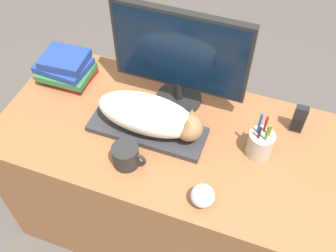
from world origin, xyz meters
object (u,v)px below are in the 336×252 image
coffee_mug (126,156)px  baseball (203,196)px  keyboard (147,130)px  pen_cup (260,143)px  cat (151,116)px  book_stack (66,68)px  monitor (180,56)px  phone (299,119)px

coffee_mug → baseball: coffee_mug is taller
keyboard → coffee_mug: (-0.01, -0.16, 0.03)m
pen_cup → baseball: bearing=-116.6°
cat → pen_cup: (0.39, 0.05, -0.04)m
cat → baseball: size_ratio=5.01×
keyboard → baseball: (0.28, -0.22, 0.03)m
baseball → book_stack: (-0.71, 0.38, 0.02)m
monitor → pen_cup: size_ratio=2.64×
book_stack → monitor: bearing=4.2°
keyboard → monitor: size_ratio=0.86×
coffee_mug → pen_cup: 0.47m
coffee_mug → phone: bearing=33.6°
pen_cup → keyboard: bearing=-173.6°
coffee_mug → baseball: (0.29, -0.06, -0.00)m
phone → book_stack: (-0.95, -0.04, -0.00)m
coffee_mug → pen_cup: size_ratio=0.64×
monitor → book_stack: size_ratio=2.26×
baseball → book_stack: 0.80m
pen_cup → baseball: size_ratio=2.44×
coffee_mug → book_stack: (-0.41, 0.32, 0.02)m
phone → book_stack: 0.95m
keyboard → book_stack: (-0.43, 0.16, 0.05)m
cat → phone: bearing=21.7°
coffee_mug → pen_cup: bearing=25.5°
pen_cup → book_stack: bearing=172.4°
coffee_mug → book_stack: 0.52m
phone → keyboard: bearing=-159.0°
keyboard → monitor: 0.30m
cat → monitor: bearing=79.0°
monitor → baseball: bearing=-61.5°
keyboard → phone: (0.52, 0.20, 0.05)m
monitor → phone: size_ratio=4.16×
cat → coffee_mug: bearing=-101.9°
cat → phone: size_ratio=3.23×
phone → pen_cup: bearing=-125.9°
keyboard → pen_cup: size_ratio=2.28×
keyboard → baseball: 0.36m
pen_cup → book_stack: size_ratio=0.86×
keyboard → cat: 0.09m
keyboard → book_stack: 0.46m
keyboard → cat: bearing=0.0°
baseball → book_stack: size_ratio=0.35×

